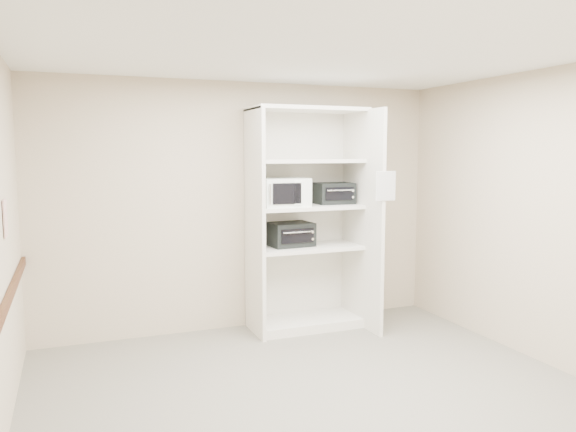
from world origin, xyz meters
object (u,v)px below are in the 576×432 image
object	(u,v)px
toaster_oven_upper	(334,193)
toaster_oven_lower	(290,234)
microwave	(283,192)
shelving_unit	(310,226)

from	to	relation	value
toaster_oven_upper	toaster_oven_lower	world-z (taller)	toaster_oven_upper
toaster_oven_upper	toaster_oven_lower	distance (m)	0.68
microwave	toaster_oven_upper	bearing A→B (deg)	8.38
toaster_oven_lower	microwave	bearing A→B (deg)	-144.02
toaster_oven_upper	toaster_oven_lower	bearing A→B (deg)	179.00
shelving_unit	toaster_oven_lower	bearing A→B (deg)	167.05
microwave	shelving_unit	bearing A→B (deg)	9.72
microwave	toaster_oven_lower	distance (m)	0.50
shelving_unit	toaster_oven_upper	xyz separation A→B (m)	(0.30, 0.03, 0.36)
shelving_unit	toaster_oven_lower	world-z (taller)	shelving_unit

